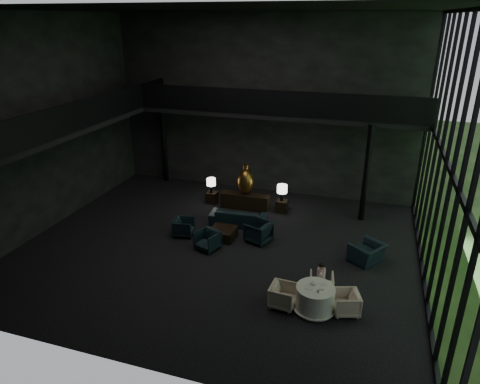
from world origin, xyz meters
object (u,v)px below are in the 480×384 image
(table_lamp_left, at_px, (211,183))
(lounge_armchair_south, at_px, (208,240))
(coffee_table, at_px, (223,233))
(dining_chair_east, at_px, (346,302))
(console, at_px, (245,201))
(dining_chair_north, at_px, (321,284))
(child, at_px, (321,271))
(bronze_urn, at_px, (246,181))
(lounge_armchair_east, at_px, (258,230))
(dining_table, at_px, (315,300))
(sofa, at_px, (238,213))
(window_armchair, at_px, (367,250))
(lounge_armchair_west, at_px, (184,227))
(table_lamp_right, at_px, (282,190))
(dining_chair_west, at_px, (283,295))
(side_table_right, at_px, (282,206))
(side_table_left, at_px, (212,197))

(table_lamp_left, relative_size, lounge_armchair_south, 0.89)
(coffee_table, xyz_separation_m, dining_chair_east, (4.80, -3.10, 0.14))
(console, height_order, dining_chair_east, dining_chair_east)
(dining_chair_north, bearing_deg, table_lamp_left, -52.58)
(dining_chair_east, bearing_deg, child, -151.70)
(bronze_urn, bearing_deg, lounge_armchair_east, -64.09)
(dining_chair_east, bearing_deg, dining_table, -98.63)
(sofa, relative_size, window_armchair, 2.35)
(bronze_urn, height_order, lounge_armchair_west, bronze_urn)
(coffee_table, relative_size, child, 1.66)
(table_lamp_right, relative_size, child, 1.31)
(window_armchair, xyz_separation_m, child, (-1.27, -2.21, 0.26))
(dining_table, distance_m, dining_chair_east, 0.87)
(dining_chair_east, bearing_deg, coffee_table, -140.75)
(console, xyz_separation_m, child, (3.98, -5.17, 0.38))
(sofa, distance_m, child, 5.24)
(window_armchair, relative_size, dining_table, 0.84)
(dining_chair_north, bearing_deg, dining_chair_west, 34.47)
(dining_chair_north, xyz_separation_m, dining_chair_east, (0.78, -0.70, 0.01))
(side_table_right, height_order, dining_chair_east, dining_chair_east)
(window_armchair, bearing_deg, table_lamp_left, -80.09)
(bronze_urn, bearing_deg, lounge_armchair_south, -93.56)
(side_table_right, relative_size, dining_chair_north, 0.80)
(coffee_table, distance_m, child, 4.63)
(lounge_armchair_west, relative_size, dining_chair_west, 1.01)
(window_armchair, bearing_deg, sofa, -71.54)
(table_lamp_right, height_order, dining_chair_north, table_lamp_right)
(dining_chair_west, bearing_deg, table_lamp_right, 16.85)
(bronze_urn, relative_size, sofa, 0.53)
(side_table_right, xyz_separation_m, lounge_armchair_south, (-1.84, -3.95, 0.12))
(side_table_left, distance_m, window_armchair, 7.54)
(lounge_armchair_south, xyz_separation_m, dining_chair_west, (3.29, -2.40, -0.03))
(lounge_armchair_east, bearing_deg, dining_chair_west, 45.90)
(lounge_armchair_south, bearing_deg, dining_chair_north, 0.84)
(side_table_right, relative_size, dining_chair_west, 0.74)
(dining_chair_east, bearing_deg, bronze_urn, -159.44)
(console, height_order, table_lamp_left, table_lamp_left)
(bronze_urn, height_order, sofa, bronze_urn)
(bronze_urn, xyz_separation_m, coffee_table, (0.01, -2.95, -1.04))
(sofa, bearing_deg, table_lamp_left, -47.45)
(side_table_right, relative_size, sofa, 0.21)
(coffee_table, distance_m, dining_table, 5.10)
(console, bearing_deg, lounge_armchair_east, -63.25)
(dining_chair_north, bearing_deg, window_armchair, -127.08)
(lounge_armchair_south, xyz_separation_m, dining_table, (4.19, -2.31, -0.05))
(table_lamp_right, xyz_separation_m, lounge_armchair_south, (-1.84, -3.92, -0.66))
(dining_table, distance_m, dining_chair_west, 0.91)
(table_lamp_left, height_order, lounge_armchair_west, table_lamp_left)
(side_table_left, height_order, dining_chair_west, dining_chair_west)
(side_table_right, xyz_separation_m, dining_chair_west, (1.45, -6.35, 0.09))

